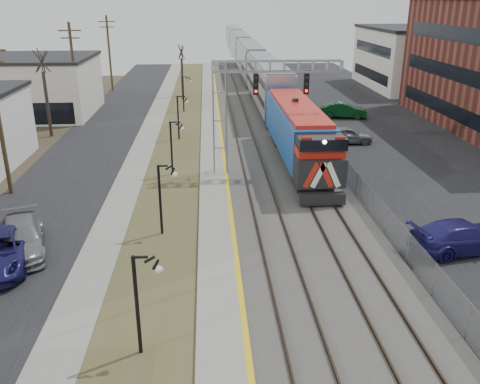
{
  "coord_description": "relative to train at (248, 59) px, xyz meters",
  "views": [
    {
      "loc": [
        -1.39,
        -7.4,
        12.14
      ],
      "look_at": [
        0.25,
        17.45,
        2.6
      ],
      "focal_mm": 38.0,
      "sensor_mm": 36.0,
      "label": 1
    }
  ],
  "objects": [
    {
      "name": "street_west",
      "position": [
        -17.0,
        -41.81,
        -2.92
      ],
      "size": [
        7.0,
        120.0,
        0.04
      ],
      "primitive_type": "cube",
      "color": "black",
      "rests_on": "ground"
    },
    {
      "name": "sidewalk",
      "position": [
        -12.5,
        -41.81,
        -2.9
      ],
      "size": [
        2.0,
        120.0,
        0.08
      ],
      "primitive_type": "cube",
      "color": "gray",
      "rests_on": "ground"
    },
    {
      "name": "grass_median",
      "position": [
        -9.5,
        -41.81,
        -2.91
      ],
      "size": [
        4.0,
        120.0,
        0.06
      ],
      "primitive_type": "cube",
      "color": "#484B28",
      "rests_on": "ground"
    },
    {
      "name": "platform",
      "position": [
        -6.5,
        -41.81,
        -2.82
      ],
      "size": [
        2.0,
        120.0,
        0.24
      ],
      "primitive_type": "cube",
      "color": "gray",
      "rests_on": "ground"
    },
    {
      "name": "ballast_bed",
      "position": [
        -1.5,
        -41.81,
        -2.84
      ],
      "size": [
        8.0,
        120.0,
        0.2
      ],
      "primitive_type": "cube",
      "color": "#595651",
      "rests_on": "ground"
    },
    {
      "name": "parking_lot",
      "position": [
        10.5,
        -41.81,
        -2.92
      ],
      "size": [
        16.0,
        120.0,
        0.04
      ],
      "primitive_type": "cube",
      "color": "black",
      "rests_on": "ground"
    },
    {
      "name": "platform_edge",
      "position": [
        -5.62,
        -41.81,
        -2.69
      ],
      "size": [
        0.24,
        120.0,
        0.01
      ],
      "primitive_type": "cube",
      "color": "gold",
      "rests_on": "platform"
    },
    {
      "name": "track_near",
      "position": [
        -3.5,
        -41.81,
        -2.66
      ],
      "size": [
        1.58,
        120.0,
        0.15
      ],
      "color": "#2D2119",
      "rests_on": "ballast_bed"
    },
    {
      "name": "track_far",
      "position": [
        -0.0,
        -41.81,
        -2.66
      ],
      "size": [
        1.58,
        120.0,
        0.15
      ],
      "color": "#2D2119",
      "rests_on": "ballast_bed"
    },
    {
      "name": "train",
      "position": [
        0.0,
        0.0,
        0.0
      ],
      "size": [
        3.0,
        108.65,
        5.33
      ],
      "color": "#134A9B",
      "rests_on": "ground"
    },
    {
      "name": "signal_gantry",
      "position": [
        -4.28,
        -48.82,
        2.65
      ],
      "size": [
        9.0,
        1.07,
        8.15
      ],
      "color": "gray",
      "rests_on": "ground"
    },
    {
      "name": "lampposts",
      "position": [
        -9.5,
        -58.53,
        -0.94
      ],
      "size": [
        0.14,
        62.14,
        4.0
      ],
      "color": "black",
      "rests_on": "ground"
    },
    {
      "name": "fence",
      "position": [
        2.7,
        -41.81,
        -2.14
      ],
      "size": [
        0.04,
        120.0,
        1.6
      ],
      "primitive_type": "cube",
      "color": "gray",
      "rests_on": "ground"
    },
    {
      "name": "bare_trees",
      "position": [
        -18.16,
        -37.9,
        -0.24
      ],
      "size": [
        12.3,
        42.3,
        5.95
      ],
      "color": "#382D23",
      "rests_on": "ground"
    },
    {
      "name": "car_lot_d",
      "position": [
        5.91,
        -61.8,
        -2.14
      ],
      "size": [
        5.85,
        3.18,
        1.61
      ],
      "primitive_type": "imported",
      "rotation": [
        0.0,
        0.0,
        1.75
      ],
      "color": "navy",
      "rests_on": "ground"
    },
    {
      "name": "car_lot_e",
      "position": [
        5.44,
        -41.17,
        -2.18
      ],
      "size": [
        4.47,
        1.81,
        1.52
      ],
      "primitive_type": "imported",
      "rotation": [
        0.0,
        0.0,
        1.57
      ],
      "color": "slate",
      "rests_on": "ground"
    },
    {
      "name": "car_lot_f",
      "position": [
        7.79,
        -30.94,
        -2.12
      ],
      "size": [
        5.2,
        2.73,
        1.63
      ],
      "primitive_type": "imported",
      "rotation": [
        0.0,
        0.0,
        1.36
      ],
      "color": "#0B3B18",
      "rests_on": "ground"
    },
    {
      "name": "car_street_b",
      "position": [
        -16.41,
        -60.46,
        -2.15
      ],
      "size": [
        3.77,
        5.83,
        1.57
      ],
      "primitive_type": "imported",
      "rotation": [
        0.0,
        0.0,
        0.31
      ],
      "color": "slate",
      "rests_on": "ground"
    }
  ]
}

